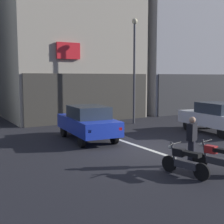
{
  "coord_description": "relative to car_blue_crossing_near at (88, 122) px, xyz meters",
  "views": [
    {
      "loc": [
        -7.58,
        -9.77,
        2.98
      ],
      "look_at": [
        -0.57,
        2.0,
        1.4
      ],
      "focal_mm": 48.73,
      "sensor_mm": 36.0,
      "label": 1
    }
  ],
  "objects": [
    {
      "name": "motorcycle_red_row_left_mid",
      "position": [
        1.31,
        -6.44,
        -0.43
      ],
      "size": [
        0.56,
        1.65,
        0.98
      ],
      "color": "black",
      "rests_on": "ground"
    },
    {
      "name": "building_far_right",
      "position": [
        12.78,
        9.23,
        6.4
      ],
      "size": [
        9.11,
        8.34,
        14.61
      ],
      "color": "#9E9EA3",
      "rests_on": "ground"
    },
    {
      "name": "car_white_parked_kerbside",
      "position": [
        6.67,
        -1.86,
        0.0
      ],
      "size": [
        2.12,
        4.24,
        1.64
      ],
      "color": "black",
      "rests_on": "ground"
    },
    {
      "name": "ground_plane",
      "position": [
        1.32,
        -2.98,
        -0.89
      ],
      "size": [
        120.0,
        120.0,
        0.0
      ],
      "primitive_type": "plane",
      "color": "#232328"
    },
    {
      "name": "car_blue_crossing_near",
      "position": [
        0.0,
        0.0,
        0.0
      ],
      "size": [
        2.11,
        4.24,
        1.64
      ],
      "color": "black",
      "rests_on": "ground"
    },
    {
      "name": "person_by_motorcycles",
      "position": [
        1.16,
        -5.52,
        -0.03
      ],
      "size": [
        0.41,
        0.32,
        1.67
      ],
      "color": "#23232D",
      "rests_on": "ground"
    },
    {
      "name": "motorcycle_black_row_leftmost",
      "position": [
        0.18,
        -6.2,
        -0.43
      ],
      "size": [
        0.56,
        1.65,
        0.98
      ],
      "color": "black",
      "rests_on": "ground"
    },
    {
      "name": "building_mid_block",
      "position": [
        2.79,
        9.23,
        5.61
      ],
      "size": [
        9.29,
        8.3,
        13.02
      ],
      "color": "#B2A893",
      "rests_on": "ground"
    },
    {
      "name": "street_lamp",
      "position": [
        4.86,
        3.17,
        3.15
      ],
      "size": [
        0.36,
        0.36,
        6.61
      ],
      "color": "#47474C",
      "rests_on": "ground"
    },
    {
      "name": "lane_centre_line",
      "position": [
        1.32,
        3.02,
        -0.88
      ],
      "size": [
        0.2,
        18.0,
        0.01
      ],
      "primitive_type": "cube",
      "color": "silver",
      "rests_on": "ground"
    }
  ]
}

